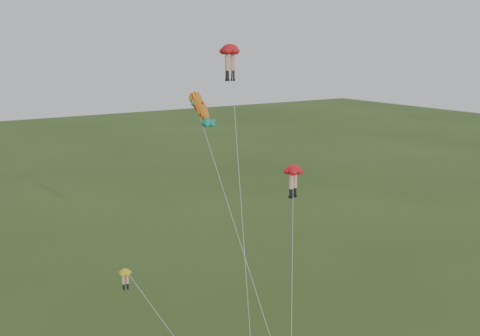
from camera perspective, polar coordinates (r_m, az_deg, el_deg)
legs_kite_red_high at (r=38.63m, az=-1.04°, el=11.80°), size 4.93×10.24×22.06m
legs_kite_red_mid at (r=41.01m, az=5.70°, el=-0.68°), size 7.57×9.48×13.07m
legs_kite_yellow at (r=34.96m, az=-11.38°, el=-12.01°), size 4.35×7.85×8.19m
fish_kite at (r=36.30m, az=-4.25°, el=6.37°), size 2.35×9.47×19.09m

